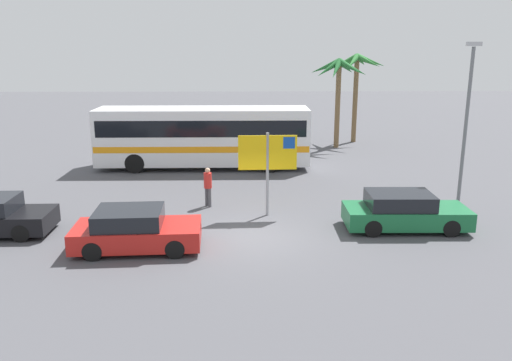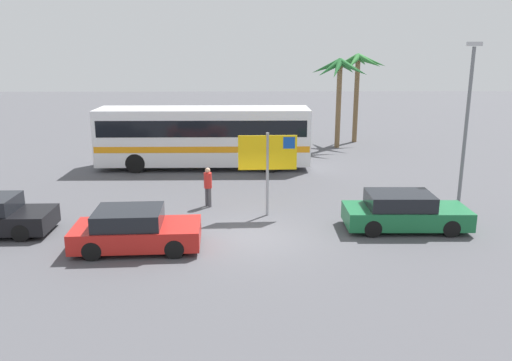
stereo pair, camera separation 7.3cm
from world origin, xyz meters
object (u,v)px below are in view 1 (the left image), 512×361
ferry_sign (269,156)px  pedestrian_crossing_lot (208,184)px  car_green (404,212)px  bus_front_coach (203,135)px  car_red (135,230)px

ferry_sign → pedestrian_crossing_lot: ferry_sign is taller
car_green → ferry_sign: bearing=161.6°
bus_front_coach → car_red: 11.70m
ferry_sign → pedestrian_crossing_lot: size_ratio=1.99×
ferry_sign → car_green: (4.72, -1.65, -1.69)m
bus_front_coach → car_red: bus_front_coach is taller
bus_front_coach → ferry_sign: (3.12, -8.22, 0.54)m
car_red → car_green: bearing=7.6°
car_red → pedestrian_crossing_lot: bearing=63.2°
ferry_sign → car_red: (-4.38, -3.36, -1.69)m
bus_front_coach → pedestrian_crossing_lot: size_ratio=6.89×
ferry_sign → car_red: size_ratio=0.78×
car_green → car_red: bearing=-168.5°
bus_front_coach → car_green: bus_front_coach is taller
ferry_sign → car_green: bearing=-21.4°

